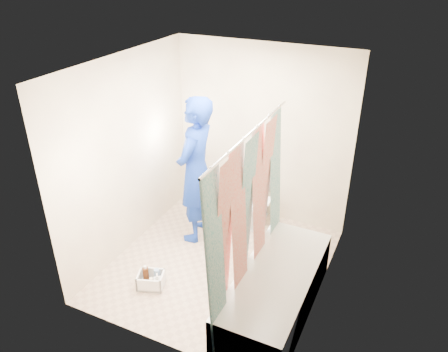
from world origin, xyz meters
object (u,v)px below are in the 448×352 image
at_px(toilet, 257,198).
at_px(cleaning_caddy, 152,281).
at_px(plumber, 196,171).
at_px(bathtub, 276,291).

height_order(toilet, cleaning_caddy, toilet).
distance_m(toilet, plumber, 1.05).
bearing_deg(toilet, cleaning_caddy, -111.69).
distance_m(bathtub, plumber, 1.76).
distance_m(bathtub, cleaning_caddy, 1.40).
bearing_deg(bathtub, cleaning_caddy, -169.94).
bearing_deg(toilet, bathtub, -65.74).
bearing_deg(cleaning_caddy, toilet, 52.96).
height_order(bathtub, toilet, toilet).
xyz_separation_m(bathtub, cleaning_caddy, (-1.37, -0.24, -0.19)).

